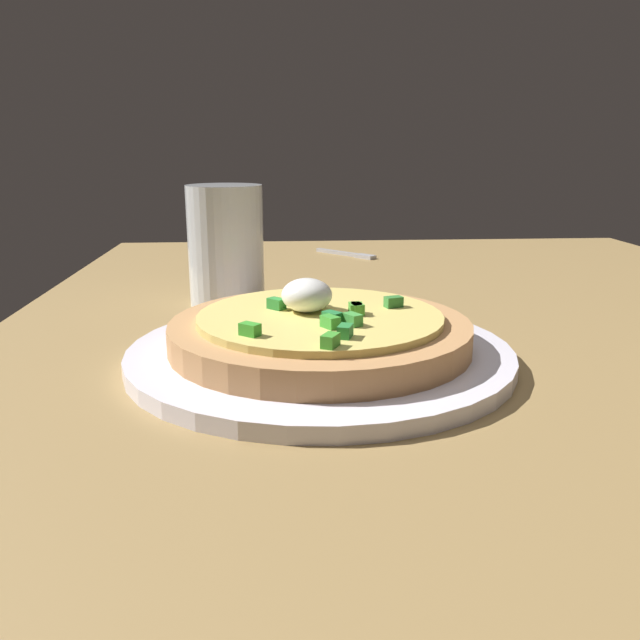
# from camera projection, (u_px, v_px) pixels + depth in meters

# --- Properties ---
(dining_table) EXTENTS (1.13, 0.81, 0.02)m
(dining_table) POSITION_uv_depth(u_px,v_px,m) (474.00, 352.00, 0.53)
(dining_table) COLOR olive
(dining_table) RESTS_ON ground
(plate) EXTENTS (0.28, 0.28, 0.01)m
(plate) POSITION_uv_depth(u_px,v_px,m) (320.00, 354.00, 0.47)
(plate) COLOR white
(plate) RESTS_ON dining_table
(pizza) EXTENTS (0.22, 0.22, 0.05)m
(pizza) POSITION_uv_depth(u_px,v_px,m) (320.00, 330.00, 0.47)
(pizza) COLOR tan
(pizza) RESTS_ON plate
(cup_near) EXTENTS (0.07, 0.07, 0.12)m
(cup_near) POSITION_uv_depth(u_px,v_px,m) (226.00, 252.00, 0.63)
(cup_near) COLOR silver
(cup_near) RESTS_ON dining_table
(fork) EXTENTS (0.08, 0.08, 0.00)m
(fork) POSITION_uv_depth(u_px,v_px,m) (350.00, 254.00, 0.92)
(fork) COLOR #B7B7BC
(fork) RESTS_ON dining_table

